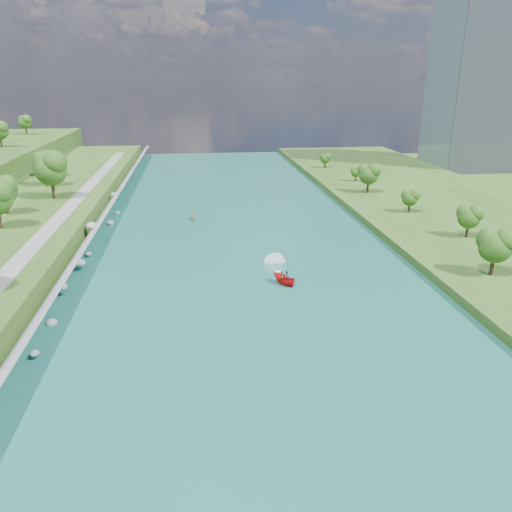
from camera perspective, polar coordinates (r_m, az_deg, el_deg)
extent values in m
plane|color=#2D5119|center=(69.44, -0.90, -4.60)|extent=(260.00, 260.00, 0.00)
cube|color=#175A4C|center=(87.96, -2.30, 0.76)|extent=(55.00, 240.00, 0.10)
cube|color=#2D5119|center=(103.95, 26.04, 2.13)|extent=(44.00, 240.00, 1.50)
cube|color=slate|center=(89.25, -19.09, 1.13)|extent=(3.54, 236.00, 4.05)
ellipsoid|color=gray|center=(59.34, -23.99, -10.14)|extent=(0.96, 1.11, 0.69)
ellipsoid|color=gray|center=(66.72, -22.32, -7.07)|extent=(1.37, 1.61, 0.90)
ellipsoid|color=gray|center=(73.47, -21.14, -3.31)|extent=(1.07, 1.22, 0.84)
ellipsoid|color=gray|center=(82.59, -19.47, -0.74)|extent=(1.68, 1.85, 1.05)
ellipsoid|color=gray|center=(88.90, -18.59, 0.22)|extent=(1.02, 1.20, 0.67)
ellipsoid|color=gray|center=(97.57, -18.29, 3.31)|extent=(1.89, 2.39, 1.32)
ellipsoid|color=gray|center=(107.00, -16.35, 3.66)|extent=(1.55, 1.77, 1.13)
ellipsoid|color=gray|center=(115.28, -15.57, 4.77)|extent=(1.17, 1.16, 0.88)
ellipsoid|color=gray|center=(125.52, -15.86, 6.78)|extent=(1.76, 1.61, 1.12)
cube|color=gray|center=(90.41, -23.33, 1.98)|extent=(3.00, 200.00, 0.10)
cube|color=gray|center=(181.36, 23.74, 18.61)|extent=(22.00, 22.00, 60.00)
ellipsoid|color=#1D4813|center=(108.09, -26.86, 6.62)|extent=(5.41, 5.41, 9.02)
ellipsoid|color=#1D4813|center=(118.00, -22.41, 8.98)|extent=(7.32, 7.32, 12.19)
ellipsoid|color=#1D4813|center=(133.04, -23.02, 9.51)|extent=(6.06, 6.06, 10.10)
ellipsoid|color=#1D4813|center=(145.90, -22.63, 10.00)|extent=(5.06, 5.06, 8.43)
ellipsoid|color=#1D4813|center=(78.94, 25.67, 0.84)|extent=(5.02, 5.02, 8.36)
ellipsoid|color=#1D4813|center=(96.61, 23.16, 3.96)|extent=(4.19, 4.19, 6.98)
ellipsoid|color=#1D4813|center=(110.90, 17.19, 6.25)|extent=(3.53, 3.53, 5.88)
ellipsoid|color=#1D4813|center=(127.71, 12.75, 8.97)|extent=(5.20, 5.20, 8.67)
ellipsoid|color=#1D4813|center=(142.22, 11.34, 9.31)|extent=(2.82, 2.82, 4.70)
ellipsoid|color=#1D4813|center=(162.41, 7.91, 10.91)|extent=(3.30, 3.30, 5.49)
ellipsoid|color=#1D4813|center=(205.13, -24.90, 13.63)|extent=(4.94, 4.94, 8.23)
imported|color=red|center=(72.82, 3.23, -2.68)|extent=(3.60, 4.22, 1.58)
imported|color=#66605B|center=(72.20, 2.98, -2.46)|extent=(0.72, 0.51, 1.85)
imported|color=#66605B|center=(73.24, 3.55, -2.29)|extent=(0.76, 0.62, 1.49)
cube|color=white|center=(75.84, 2.82, -2.35)|extent=(0.90, 5.00, 0.06)
imported|color=gray|center=(107.03, -7.29, 4.27)|extent=(2.22, 2.92, 0.57)
imported|color=#66605B|center=(106.86, -7.30, 4.61)|extent=(0.80, 0.66, 1.40)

